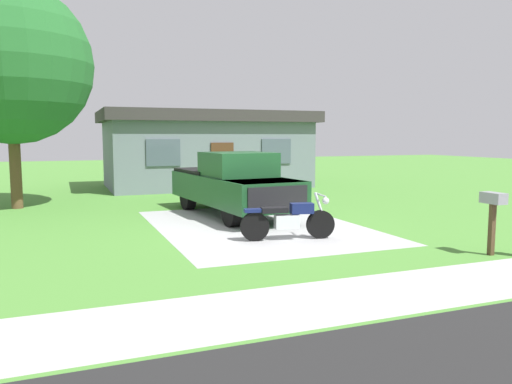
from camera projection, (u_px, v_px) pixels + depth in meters
The scene contains 8 objects.
ground_plane at pixel (257, 226), 13.22m from camera, with size 80.00×80.00×0.00m, color #4D8B36.
driveway_pad at pixel (257, 226), 13.22m from camera, with size 5.14×7.22×0.01m, color #A8A8A8.
sidewalk_strip at pixel (400, 291), 7.67m from camera, with size 36.00×1.80×0.01m, color #B0B0AB.
motorcycle at pixel (289, 219), 11.42m from camera, with size 2.19×0.78×1.09m.
pickup_truck at pixel (232, 183), 15.03m from camera, with size 2.52×5.78×1.90m.
mailbox at pixel (493, 207), 9.88m from camera, with size 0.26×0.48×1.26m.
shade_tree at pixel (10, 64), 15.95m from camera, with size 5.17×5.17×7.27m.
neighbor_house at pixel (206, 149), 23.62m from camera, with size 9.60×5.60×3.50m.
Camera 1 is at (-4.78, -12.13, 2.36)m, focal length 35.07 mm.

